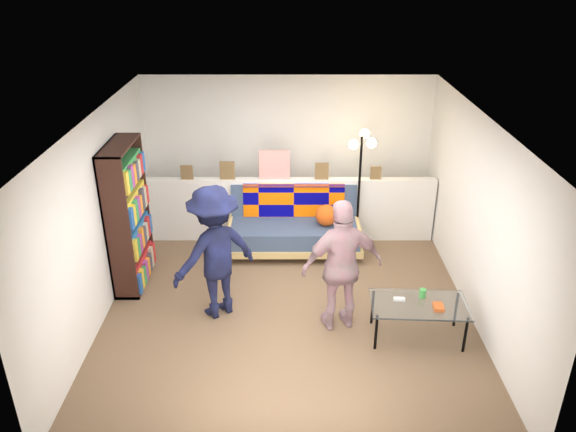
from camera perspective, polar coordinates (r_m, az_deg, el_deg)
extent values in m
plane|color=brown|center=(7.25, 0.00, -8.88)|extent=(5.00, 5.00, 0.00)
cube|color=silver|center=(8.97, 0.00, 6.63)|extent=(4.50, 0.10, 2.40)
cube|color=silver|center=(7.02, -18.69, -0.29)|extent=(0.10, 5.00, 2.40)
cube|color=silver|center=(7.02, 18.69, -0.29)|extent=(0.10, 5.00, 2.40)
cube|color=white|center=(6.23, 0.00, 9.69)|extent=(4.50, 5.00, 0.10)
cube|color=silver|center=(8.58, 0.00, 0.69)|extent=(4.45, 0.15, 1.00)
cube|color=brown|center=(8.46, -10.25, 4.38)|extent=(0.18, 0.02, 0.22)
cube|color=brown|center=(8.36, -6.20, 4.62)|extent=(0.22, 0.02, 0.28)
cube|color=white|center=(8.29, -1.39, 5.19)|extent=(0.45, 0.02, 0.45)
cube|color=brown|center=(8.33, 3.45, 4.57)|extent=(0.20, 0.02, 0.26)
cube|color=brown|center=(8.43, 8.90, 4.33)|extent=(0.16, 0.02, 0.20)
cube|color=tan|center=(8.37, 0.60, -2.60)|extent=(1.98, 0.89, 0.10)
cube|color=#364762|center=(8.24, 0.60, -1.69)|extent=(1.87, 0.73, 0.25)
cube|color=#364762|center=(8.46, 0.59, 1.40)|extent=(1.87, 0.25, 0.59)
cylinder|color=tan|center=(8.29, -5.88, -1.00)|extent=(0.09, 0.89, 0.09)
cylinder|color=tan|center=(8.32, 7.07, -1.00)|extent=(0.09, 0.89, 0.09)
cube|color=#050576|center=(8.38, 0.59, 1.17)|extent=(1.51, 0.11, 0.54)
cube|color=#050576|center=(8.39, 0.59, 3.36)|extent=(1.51, 0.26, 0.03)
sphere|color=#D04512|center=(8.14, 3.91, 0.08)|extent=(0.31, 0.31, 0.31)
cube|color=black|center=(7.60, -17.08, -0.01)|extent=(0.02, 0.97, 1.94)
cube|color=black|center=(7.15, -16.93, -1.64)|extent=(0.32, 0.02, 1.94)
cube|color=black|center=(7.97, -15.14, 1.46)|extent=(0.32, 0.02, 1.94)
cube|color=black|center=(7.21, -16.89, 6.90)|extent=(0.32, 0.97, 0.02)
cube|color=black|center=(7.99, -15.18, -6.17)|extent=(0.32, 0.97, 0.04)
cube|color=black|center=(7.75, -15.59, -3.03)|extent=(0.32, 0.93, 0.02)
cube|color=black|center=(7.55, -15.98, -0.01)|extent=(0.32, 0.93, 0.02)
cube|color=black|center=(7.38, -16.40, 3.17)|extent=(0.32, 0.93, 0.02)
cube|color=red|center=(7.89, -15.18, -4.97)|extent=(0.24, 0.91, 0.32)
cube|color=#24629E|center=(7.67, -15.58, -1.90)|extent=(0.24, 0.91, 0.30)
cube|color=gold|center=(7.48, -15.98, 1.19)|extent=(0.24, 0.91, 0.32)
cube|color=#318841|center=(7.31, -16.40, 4.42)|extent=(0.24, 0.91, 0.30)
cylinder|color=black|center=(6.48, 8.93, -11.62)|extent=(0.03, 0.03, 0.44)
cylinder|color=black|center=(6.66, 17.56, -11.49)|extent=(0.03, 0.03, 0.44)
cylinder|color=black|center=(6.87, 8.57, -9.21)|extent=(0.03, 0.03, 0.44)
cylinder|color=black|center=(7.04, 16.68, -9.16)|extent=(0.03, 0.03, 0.44)
cube|color=silver|center=(6.61, 13.17, -8.74)|extent=(1.12, 0.66, 0.02)
cube|color=silver|center=(6.61, 11.24, -8.29)|extent=(0.13, 0.06, 0.03)
cube|color=#C85523|center=(6.56, 15.04, -8.92)|extent=(0.12, 0.16, 0.04)
cylinder|color=green|center=(6.69, 13.52, -7.64)|extent=(0.08, 0.08, 0.11)
cylinder|color=black|center=(8.70, 6.91, -2.69)|extent=(0.29, 0.29, 0.03)
cylinder|color=black|center=(8.34, 7.21, 2.43)|extent=(0.04, 0.04, 1.72)
sphere|color=#FFC672|center=(8.16, 6.68, 7.22)|extent=(0.14, 0.14, 0.14)
sphere|color=#FFC672|center=(8.03, 8.49, 7.35)|extent=(0.14, 0.14, 0.14)
sphere|color=#FFC672|center=(8.16, 7.79, 8.29)|extent=(0.14, 0.14, 0.14)
imported|color=black|center=(6.73, -7.45, -3.69)|extent=(1.24, 1.14, 1.68)
imported|color=pink|center=(6.47, 5.52, -5.09)|extent=(1.02, 0.61, 1.63)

